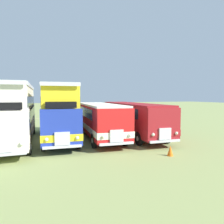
# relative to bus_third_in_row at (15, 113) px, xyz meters

# --- Properties ---
(ground_plane) EXTENTS (200.00, 200.00, 0.00)m
(ground_plane) POSITION_rel_bus_third_in_row_xyz_m (1.67, -0.12, -2.36)
(ground_plane) COLOR #8C9956
(bus_third_in_row) EXTENTS (2.68, 11.36, 4.52)m
(bus_third_in_row) POSITION_rel_bus_third_in_row_xyz_m (0.00, 0.00, 0.00)
(bus_third_in_row) COLOR silver
(bus_third_in_row) RESTS_ON ground
(bus_fourth_in_row) EXTENTS (3.10, 10.61, 4.52)m
(bus_fourth_in_row) POSITION_rel_bus_third_in_row_xyz_m (3.35, 0.22, -0.00)
(bus_fourth_in_row) COLOR #1E339E
(bus_fourth_in_row) RESTS_ON ground
(bus_fifth_in_row) EXTENTS (3.03, 10.08, 2.99)m
(bus_fifth_in_row) POSITION_rel_bus_third_in_row_xyz_m (6.70, -0.43, -0.61)
(bus_fifth_in_row) COLOR red
(bus_fifth_in_row) RESTS_ON ground
(bus_sixth_in_row) EXTENTS (3.03, 11.69, 2.99)m
(bus_sixth_in_row) POSITION_rel_bus_third_in_row_xyz_m (10.05, -0.01, -0.60)
(bus_sixth_in_row) COLOR maroon
(bus_sixth_in_row) RESTS_ON ground
(cone_near_end) EXTENTS (0.36, 0.36, 0.64)m
(cone_near_end) POSITION_rel_bus_third_in_row_xyz_m (9.29, -7.14, -2.04)
(cone_near_end) COLOR orange
(cone_near_end) RESTS_ON ground
(rope_fence_line) EXTENTS (22.82, 0.08, 1.05)m
(rope_fence_line) POSITION_rel_bus_third_in_row_xyz_m (1.67, 8.97, -1.66)
(rope_fence_line) COLOR #8C704C
(rope_fence_line) RESTS_ON ground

